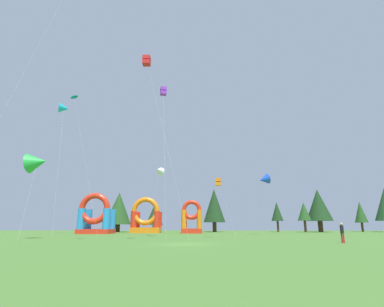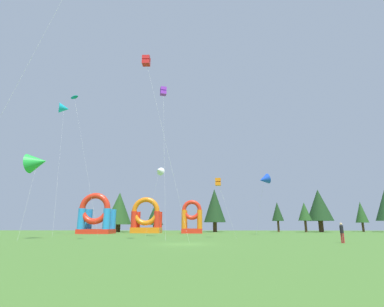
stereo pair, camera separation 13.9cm
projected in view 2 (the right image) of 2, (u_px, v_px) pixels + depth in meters
name	position (u px, v px, depth m)	size (l,w,h in m)	color
ground_plane	(185.00, 244.00, 25.35)	(120.00, 120.00, 0.00)	#47752D
kite_blue_delta	(264.00, 179.00, 48.74)	(2.30, 4.96, 10.04)	blue
kite_red_box	(146.00, 61.00, 31.39)	(5.13, 0.79, 19.37)	red
kite_purple_box	(163.00, 91.00, 40.07)	(1.79, 4.84, 20.09)	purple
kite_orange_box	(218.00, 182.00, 37.62)	(2.50, 0.76, 7.51)	orange
kite_cyan_delta	(64.00, 108.00, 53.93)	(5.30, 8.30, 23.58)	#19B7CC
kite_teal_parafoil	(75.00, 98.00, 53.71)	(8.75, 4.77, 24.91)	#0C7F7A
kite_white_delta	(159.00, 171.00, 42.34)	(2.52, 1.54, 10.00)	white
kite_green_delta	(37.00, 162.00, 34.67)	(2.54, 3.15, 10.20)	green
person_near_camera	(342.00, 231.00, 27.00)	(0.44, 0.44, 1.83)	#B21E26
inflatable_yellow_castle	(192.00, 220.00, 57.00)	(4.00, 3.51, 6.34)	red
inflatable_blue_arch	(96.00, 218.00, 54.18)	(6.02, 4.76, 7.42)	red
inflatable_red_slide	(146.00, 220.00, 58.75)	(5.83, 4.34, 7.05)	orange
tree_row_0	(119.00, 208.00, 67.56)	(5.95, 5.95, 8.99)	#4C331E
tree_row_1	(155.00, 215.00, 69.08)	(4.05, 4.05, 6.38)	#4C331E
tree_row_2	(215.00, 206.00, 68.49)	(5.10, 5.10, 9.90)	#4C331E
tree_row_3	(277.00, 212.00, 67.01)	(2.66, 2.66, 6.73)	#4C331E
tree_row_4	(304.00, 212.00, 65.47)	(2.95, 2.95, 6.57)	#4C331E
tree_row_5	(319.00, 205.00, 67.26)	(5.81, 5.81, 9.65)	#4C331E
tree_row_6	(361.00, 212.00, 68.81)	(2.84, 2.84, 6.96)	#4C331E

